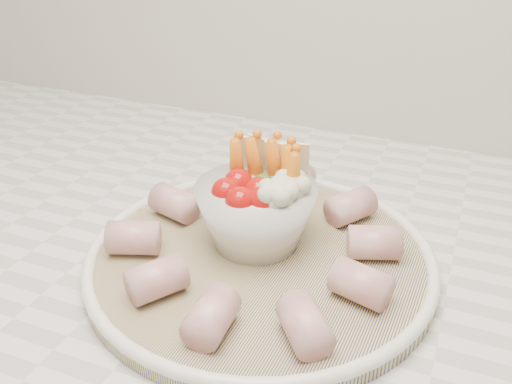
% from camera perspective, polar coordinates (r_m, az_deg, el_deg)
% --- Properties ---
extents(serving_platter, '(0.34, 0.34, 0.02)m').
position_cam_1_polar(serving_platter, '(0.55, 0.43, -6.62)').
color(serving_platter, navy).
rests_on(serving_platter, kitchen_counter).
extents(veggie_bowl, '(0.12, 0.12, 0.10)m').
position_cam_1_polar(veggie_bowl, '(0.55, 0.19, -1.51)').
color(veggie_bowl, silver).
rests_on(veggie_bowl, serving_platter).
extents(cured_meat_rolls, '(0.27, 0.28, 0.03)m').
position_cam_1_polar(cured_meat_rolls, '(0.54, 0.36, -4.84)').
color(cured_meat_rolls, '#B5525D').
rests_on(cured_meat_rolls, serving_platter).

